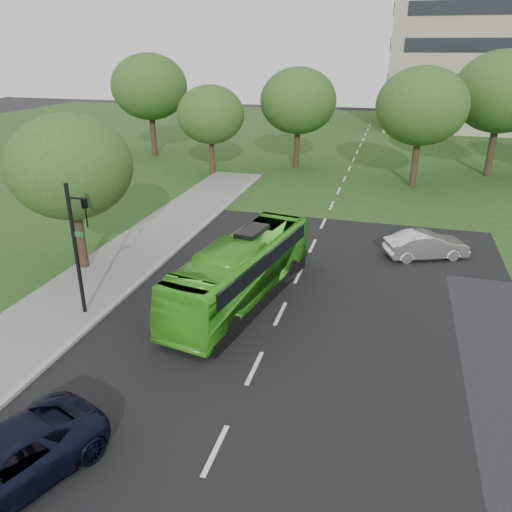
# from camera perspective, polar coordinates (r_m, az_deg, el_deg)

# --- Properties ---
(ground) EXTENTS (160.00, 160.00, 0.00)m
(ground) POSITION_cam_1_polar(r_m,az_deg,el_deg) (19.51, 1.46, -9.41)
(ground) COLOR black
(ground) RESTS_ON ground
(street_surfaces) EXTENTS (120.00, 120.00, 0.15)m
(street_surfaces) POSITION_cam_1_polar(r_m,az_deg,el_deg) (40.36, 9.02, 7.69)
(street_surfaces) COLOR black
(street_surfaces) RESTS_ON ground
(tree_park_a) EXTENTS (5.66, 5.66, 7.52)m
(tree_park_a) POSITION_cam_1_polar(r_m,az_deg,el_deg) (43.57, -5.21, 15.80)
(tree_park_a) COLOR black
(tree_park_a) RESTS_ON ground
(tree_park_b) EXTENTS (6.72, 6.72, 8.81)m
(tree_park_b) POSITION_cam_1_polar(r_m,az_deg,el_deg) (46.06, 4.85, 17.24)
(tree_park_b) COLOR black
(tree_park_b) RESTS_ON ground
(tree_park_c) EXTENTS (6.89, 6.89, 9.15)m
(tree_park_c) POSITION_cam_1_polar(r_m,az_deg,el_deg) (41.29, 18.43, 15.93)
(tree_park_c) COLOR black
(tree_park_c) RESTS_ON ground
(tree_park_d) EXTENTS (7.75, 7.75, 10.24)m
(tree_park_d) POSITION_cam_1_polar(r_m,az_deg,el_deg) (47.31, 26.28, 16.45)
(tree_park_d) COLOR black
(tree_park_d) RESTS_ON ground
(tree_park_f) EXTENTS (7.40, 7.40, 9.87)m
(tree_park_f) POSITION_cam_1_polar(r_m,az_deg,el_deg) (52.43, -12.07, 18.37)
(tree_park_f) COLOR black
(tree_park_f) RESTS_ON ground
(tree_side_near) EXTENTS (5.77, 5.77, 7.67)m
(tree_side_near) POSITION_cam_1_polar(r_m,az_deg,el_deg) (25.17, -20.46, 9.52)
(tree_side_near) COLOR black
(tree_side_near) RESTS_ON ground
(bus) EXTENTS (4.11, 10.34, 2.81)m
(bus) POSITION_cam_1_polar(r_m,az_deg,el_deg) (21.70, -1.63, -1.67)
(bus) COLOR green
(bus) RESTS_ON ground
(sedan) EXTENTS (4.56, 3.08, 1.42)m
(sedan) POSITION_cam_1_polar(r_m,az_deg,el_deg) (27.83, 18.86, 1.19)
(sedan) COLOR silver
(sedan) RESTS_ON ground
(traffic_light) EXTENTS (0.91, 0.25, 5.66)m
(traffic_light) POSITION_cam_1_polar(r_m,az_deg,el_deg) (20.85, -19.65, 1.60)
(traffic_light) COLOR black
(traffic_light) RESTS_ON ground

